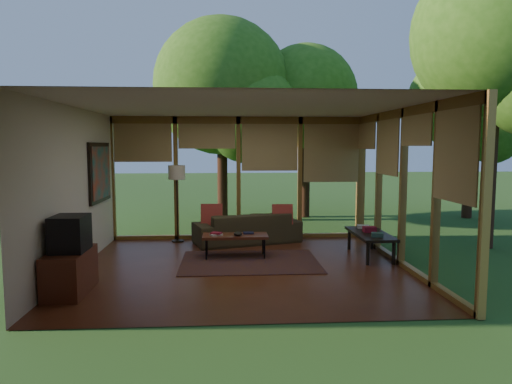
{
  "coord_description": "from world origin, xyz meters",
  "views": [
    {
      "loc": [
        -0.27,
        -7.59,
        2.06
      ],
      "look_at": [
        0.27,
        0.7,
        1.22
      ],
      "focal_mm": 32.0,
      "sensor_mm": 36.0,
      "label": 1
    }
  ],
  "objects": [
    {
      "name": "wall_painting",
      "position": [
        -2.71,
        1.4,
        1.55
      ],
      "size": [
        0.06,
        1.35,
        1.15
      ],
      "color": "black",
      "rests_on": "wall_left"
    },
    {
      "name": "floor",
      "position": [
        0.0,
        0.0,
        0.0
      ],
      "size": [
        5.5,
        5.5,
        0.0
      ],
      "primitive_type": "plane",
      "color": "#5D2A18",
      "rests_on": "ground"
    },
    {
      "name": "television",
      "position": [
        -2.45,
        -1.19,
        0.85
      ],
      "size": [
        0.45,
        0.55,
        0.5
      ],
      "primitive_type": "cube",
      "color": "black",
      "rests_on": "media_cabinet"
    },
    {
      "name": "console_book_b",
      "position": [
        2.4,
        0.66,
        0.51
      ],
      "size": [
        0.23,
        0.17,
        0.1
      ],
      "primitive_type": "cube",
      "rotation": [
        0.0,
        0.0,
        -0.0
      ],
      "color": "maroon",
      "rests_on": "side_console"
    },
    {
      "name": "wall_front",
      "position": [
        0.0,
        -2.5,
        1.35
      ],
      "size": [
        5.5,
        0.04,
        2.7
      ],
      "primitive_type": "cube",
      "color": "beige",
      "rests_on": "ground"
    },
    {
      "name": "media_cabinet",
      "position": [
        -2.47,
        -1.19,
        0.3
      ],
      "size": [
        0.5,
        1.0,
        0.6
      ],
      "primitive_type": "cube",
      "color": "#5B2818",
      "rests_on": "floor"
    },
    {
      "name": "ceiling",
      "position": [
        0.0,
        0.0,
        2.7
      ],
      "size": [
        5.5,
        5.5,
        0.0
      ],
      "primitive_type": "plane",
      "rotation": [
        3.14,
        0.0,
        0.0
      ],
      "color": "silver",
      "rests_on": "ground"
    },
    {
      "name": "pillow_left",
      "position": [
        -0.58,
        1.95,
        0.61
      ],
      "size": [
        0.45,
        0.24,
        0.47
      ],
      "primitive_type": "cube",
      "rotation": [
        -0.21,
        0.0,
        0.0
      ],
      "color": "maroon",
      "rests_on": "sofa"
    },
    {
      "name": "console_book_a",
      "position": [
        2.4,
        0.21,
        0.49
      ],
      "size": [
        0.23,
        0.19,
        0.07
      ],
      "primitive_type": "cube",
      "rotation": [
        0.0,
        0.0,
        -0.25
      ],
      "color": "#2E5148",
      "rests_on": "side_console"
    },
    {
      "name": "window_wall_right",
      "position": [
        2.75,
        0.0,
        1.35
      ],
      "size": [
        0.12,
        5.0,
        2.7
      ],
      "primitive_type": "cube",
      "color": "olive",
      "rests_on": "ground"
    },
    {
      "name": "side_console",
      "position": [
        2.4,
        0.61,
        0.41
      ],
      "size": [
        0.6,
        1.4,
        0.46
      ],
      "color": "black",
      "rests_on": "floor"
    },
    {
      "name": "tree_nw",
      "position": [
        -0.38,
        5.09,
        3.66
      ],
      "size": [
        3.7,
        3.7,
        5.52
      ],
      "color": "#382014",
      "rests_on": "ground"
    },
    {
      "name": "floor_lamp",
      "position": [
        -1.33,
        2.2,
        1.41
      ],
      "size": [
        0.36,
        0.36,
        1.65
      ],
      "color": "black",
      "rests_on": "floor"
    },
    {
      "name": "console_book_c",
      "position": [
        2.4,
        1.06,
        0.49
      ],
      "size": [
        0.25,
        0.2,
        0.06
      ],
      "primitive_type": "cube",
      "rotation": [
        0.0,
        0.0,
        -0.2
      ],
      "color": "beige",
      "rests_on": "side_console"
    },
    {
      "name": "ct_book_side",
      "position": [
        0.14,
        0.8,
        0.44
      ],
      "size": [
        0.2,
        0.15,
        0.03
      ],
      "primitive_type": "cube",
      "rotation": [
        0.0,
        0.0,
        0.01
      ],
      "color": "black",
      "rests_on": "coffee_table"
    },
    {
      "name": "ct_book_lower",
      "position": [
        -0.46,
        0.67,
        0.44
      ],
      "size": [
        0.26,
        0.23,
        0.03
      ],
      "primitive_type": "cube",
      "rotation": [
        0.0,
        0.0,
        0.41
      ],
      "color": "beige",
      "rests_on": "coffee_table"
    },
    {
      "name": "rug",
      "position": [
        0.14,
        0.35,
        0.01
      ],
      "size": [
        2.43,
        1.72,
        0.01
      ],
      "primitive_type": "cube",
      "color": "brown",
      "rests_on": "floor"
    },
    {
      "name": "pillow_right",
      "position": [
        0.92,
        1.95,
        0.6
      ],
      "size": [
        0.43,
        0.23,
        0.45
      ],
      "primitive_type": "cube",
      "rotation": [
        -0.21,
        0.0,
        0.0
      ],
      "color": "maroon",
      "rests_on": "sofa"
    },
    {
      "name": "exterior_lawn",
      "position": [
        8.0,
        8.0,
        -0.01
      ],
      "size": [
        40.0,
        40.0,
        0.0
      ],
      "primitive_type": "plane",
      "color": "#29521E",
      "rests_on": "ground"
    },
    {
      "name": "tree_ne",
      "position": [
        2.01,
        5.57,
        3.46
      ],
      "size": [
        2.95,
        2.95,
        4.96
      ],
      "color": "#382014",
      "rests_on": "ground"
    },
    {
      "name": "ct_book_upper",
      "position": [
        -0.46,
        0.67,
        0.47
      ],
      "size": [
        0.23,
        0.21,
        0.03
      ],
      "primitive_type": "cube",
      "rotation": [
        0.0,
        0.0,
        -0.45
      ],
      "color": "maroon",
      "rests_on": "coffee_table"
    },
    {
      "name": "wall_left",
      "position": [
        -2.75,
        0.0,
        1.35
      ],
      "size": [
        0.04,
        5.0,
        2.7
      ],
      "primitive_type": "cube",
      "color": "beige",
      "rests_on": "ground"
    },
    {
      "name": "coffee_table",
      "position": [
        -0.11,
        0.72,
        0.39
      ],
      "size": [
        1.2,
        0.5,
        0.43
      ],
      "color": "#5B2818",
      "rests_on": "floor"
    },
    {
      "name": "tree_far",
      "position": [
        6.31,
        5.02,
        3.24
      ],
      "size": [
        2.9,
        2.9,
        4.7
      ],
      "color": "#382014",
      "rests_on": "ground"
    },
    {
      "name": "ct_bowl",
      "position": [
        -0.06,
        0.62,
        0.46
      ],
      "size": [
        0.16,
        0.16,
        0.07
      ],
      "primitive_type": "ellipsoid",
      "color": "black",
      "rests_on": "coffee_table"
    },
    {
      "name": "tree_se",
      "position": [
        5.01,
        1.24,
        4.23
      ],
      "size": [
        3.26,
        3.26,
        5.87
      ],
      "color": "#382014",
      "rests_on": "ground"
    },
    {
      "name": "sofa",
      "position": [
        0.17,
        2.0,
        0.32
      ],
      "size": [
        2.38,
        1.49,
        0.65
      ],
      "primitive_type": "imported",
      "rotation": [
        0.0,
        0.0,
        3.44
      ],
      "color": "#3C341E",
      "rests_on": "floor"
    },
    {
      "name": "window_wall_back",
      "position": [
        0.0,
        2.5,
        1.35
      ],
      "size": [
        5.5,
        0.12,
        2.7
      ],
      "primitive_type": "cube",
      "color": "olive",
      "rests_on": "ground"
    }
  ]
}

